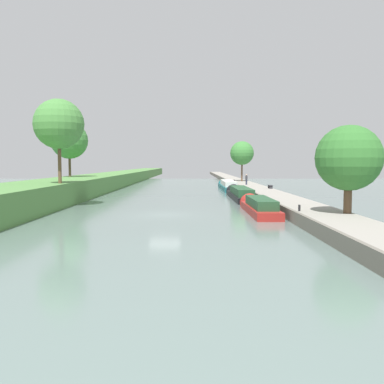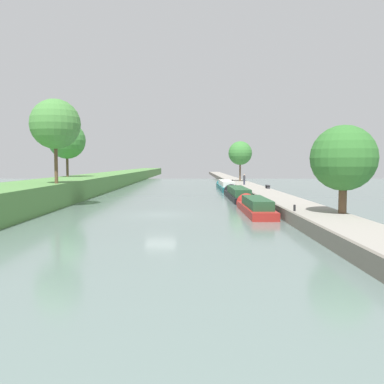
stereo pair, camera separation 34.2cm
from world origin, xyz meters
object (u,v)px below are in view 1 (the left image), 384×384
narrowboat_black (239,194)px  mooring_bollard_near (298,208)px  mooring_bollard_far (233,181)px  narrowboat_teal (226,186)px  person_walking (245,179)px  park_bench (269,186)px  narrowboat_red (257,206)px

narrowboat_black → mooring_bollard_near: (1.84, -20.68, 0.50)m
mooring_bollard_near → mooring_bollard_far: bearing=90.0°
narrowboat_teal → mooring_bollard_near: narrowboat_teal is taller
narrowboat_black → mooring_bollard_near: bearing=-84.9°
narrowboat_teal → person_walking: size_ratio=9.81×
mooring_bollard_far → person_walking: bearing=-83.9°
mooring_bollard_far → park_bench: size_ratio=0.30×
narrowboat_red → person_walking: (2.90, 30.02, 1.17)m
narrowboat_black → person_walking: (2.82, 15.47, 1.15)m
park_bench → mooring_bollard_far: bearing=98.6°
narrowboat_black → narrowboat_teal: (-0.03, 17.01, 0.04)m
narrowboat_black → mooring_bollard_far: bearing=85.7°
mooring_bollard_near → mooring_bollard_far: same height
mooring_bollard_far → narrowboat_red: bearing=-92.8°
mooring_bollard_near → park_bench: (2.89, 26.29, 0.12)m
narrowboat_red → mooring_bollard_near: size_ratio=24.81×
mooring_bollard_near → narrowboat_teal: bearing=92.8°
narrowboat_black → narrowboat_teal: 17.01m
person_walking → park_bench: 10.05m
narrowboat_red → narrowboat_black: 14.55m
narrowboat_black → mooring_bollard_far: (1.84, 24.67, 0.50)m
person_walking → narrowboat_teal: bearing=151.6°
narrowboat_teal → mooring_bollard_near: bearing=-87.2°
narrowboat_teal → park_bench: narrowboat_teal is taller
narrowboat_red → narrowboat_teal: size_ratio=0.69×
narrowboat_teal → park_bench: bearing=-67.4°
mooring_bollard_far → narrowboat_teal: bearing=-103.7°
narrowboat_teal → mooring_bollard_far: bearing=76.3°
narrowboat_black → mooring_bollard_near: 20.76m
narrowboat_red → person_walking: 30.18m
narrowboat_black → park_bench: narrowboat_black is taller
narrowboat_red → narrowboat_black: bearing=89.7°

